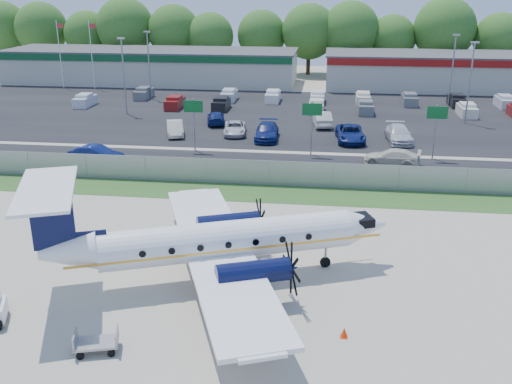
# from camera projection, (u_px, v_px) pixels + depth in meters

# --- Properties ---
(ground) EXTENTS (170.00, 170.00, 0.00)m
(ground) POSITION_uv_depth(u_px,v_px,m) (243.00, 267.00, 32.00)
(ground) COLOR #B4AB98
(ground) RESTS_ON ground
(grass_verge) EXTENTS (170.00, 4.00, 0.02)m
(grass_verge) POSITION_uv_depth(u_px,v_px,m) (266.00, 194.00, 43.18)
(grass_verge) COLOR #2D561E
(grass_verge) RESTS_ON ground
(access_road) EXTENTS (170.00, 8.00, 0.02)m
(access_road) POSITION_uv_depth(u_px,v_px,m) (275.00, 166.00, 49.71)
(access_road) COLOR black
(access_road) RESTS_ON ground
(parking_lot) EXTENTS (170.00, 32.00, 0.02)m
(parking_lot) POSITION_uv_depth(u_px,v_px,m) (291.00, 115.00, 69.28)
(parking_lot) COLOR black
(parking_lot) RESTS_ON ground
(perimeter_fence) EXTENTS (120.00, 0.06, 1.99)m
(perimeter_fence) POSITION_uv_depth(u_px,v_px,m) (269.00, 173.00, 44.71)
(perimeter_fence) COLOR gray
(perimeter_fence) RESTS_ON ground
(building_west) EXTENTS (46.40, 12.40, 5.24)m
(building_west) POSITION_uv_depth(u_px,v_px,m) (152.00, 66.00, 91.70)
(building_west) COLOR beige
(building_west) RESTS_ON ground
(building_east) EXTENTS (44.40, 12.40, 5.24)m
(building_east) POSITION_uv_depth(u_px,v_px,m) (474.00, 71.00, 85.81)
(building_east) COLOR beige
(building_east) RESTS_ON ground
(sign_left) EXTENTS (1.80, 0.26, 5.00)m
(sign_left) POSITION_uv_depth(u_px,v_px,m) (194.00, 114.00, 53.06)
(sign_left) COLOR gray
(sign_left) RESTS_ON ground
(sign_mid) EXTENTS (1.80, 0.26, 5.00)m
(sign_mid) POSITION_uv_depth(u_px,v_px,m) (312.00, 117.00, 51.76)
(sign_mid) COLOR gray
(sign_mid) RESTS_ON ground
(sign_right) EXTENTS (1.80, 0.26, 5.00)m
(sign_right) POSITION_uv_depth(u_px,v_px,m) (436.00, 120.00, 50.47)
(sign_right) COLOR gray
(sign_right) RESTS_ON ground
(flagpole_west) EXTENTS (1.06, 0.12, 10.00)m
(flagpole_west) POSITION_uv_depth(u_px,v_px,m) (60.00, 50.00, 85.57)
(flagpole_west) COLOR white
(flagpole_west) RESTS_ON ground
(flagpole_east) EXTENTS (1.06, 0.12, 10.00)m
(flagpole_east) POSITION_uv_depth(u_px,v_px,m) (92.00, 51.00, 84.98)
(flagpole_east) COLOR white
(flagpole_east) RESTS_ON ground
(light_pole_nw) EXTENTS (0.90, 0.35, 9.09)m
(light_pole_nw) POSITION_uv_depth(u_px,v_px,m) (124.00, 71.00, 67.99)
(light_pole_nw) COLOR gray
(light_pole_nw) RESTS_ON ground
(light_pole_ne) EXTENTS (0.90, 0.35, 9.09)m
(light_pole_ne) POSITION_uv_depth(u_px,v_px,m) (470.00, 77.00, 63.28)
(light_pole_ne) COLOR gray
(light_pole_ne) RESTS_ON ground
(light_pole_sw) EXTENTS (0.90, 0.35, 9.09)m
(light_pole_sw) POSITION_uv_depth(u_px,v_px,m) (149.00, 60.00, 77.31)
(light_pole_sw) COLOR gray
(light_pole_sw) RESTS_ON ground
(light_pole_se) EXTENTS (0.90, 0.35, 9.09)m
(light_pole_se) POSITION_uv_depth(u_px,v_px,m) (453.00, 65.00, 72.60)
(light_pole_se) COLOR gray
(light_pole_se) RESTS_ON ground
(tree_line) EXTENTS (112.00, 6.00, 14.00)m
(tree_line) POSITION_uv_depth(u_px,v_px,m) (304.00, 74.00, 100.98)
(tree_line) COLOR #2E601C
(tree_line) RESTS_ON ground
(aircraft) EXTENTS (19.20, 18.67, 5.92)m
(aircraft) POSITION_uv_depth(u_px,v_px,m) (220.00, 241.00, 29.86)
(aircraft) COLOR white
(aircraft) RESTS_ON ground
(baggage_cart_near) EXTENTS (2.06, 1.55, 0.96)m
(baggage_cart_near) POSITION_uv_depth(u_px,v_px,m) (97.00, 342.00, 24.49)
(baggage_cart_near) COLOR gray
(baggage_cart_near) RESTS_ON ground
(baggage_cart_far) EXTENTS (2.26, 1.52, 1.12)m
(baggage_cart_far) POSITION_uv_depth(u_px,v_px,m) (239.00, 270.00, 30.48)
(baggage_cart_far) COLOR gray
(baggage_cart_far) RESTS_ON ground
(cone_nose) EXTENTS (0.35, 0.35, 0.49)m
(cone_nose) POSITION_uv_depth(u_px,v_px,m) (344.00, 333.00, 25.53)
(cone_nose) COLOR #EA3507
(cone_nose) RESTS_ON ground
(cone_port_wing) EXTENTS (0.38, 0.38, 0.55)m
(cone_port_wing) POSITION_uv_depth(u_px,v_px,m) (221.00, 347.00, 24.45)
(cone_port_wing) COLOR #EA3507
(cone_port_wing) RESTS_ON ground
(cone_starboard_wing) EXTENTS (0.35, 0.35, 0.49)m
(cone_starboard_wing) POSITION_uv_depth(u_px,v_px,m) (250.00, 179.00, 45.83)
(cone_starboard_wing) COLOR #EA3507
(cone_starboard_wing) RESTS_ON ground
(road_car_west) EXTENTS (5.12, 2.62, 1.61)m
(road_car_west) POSITION_uv_depth(u_px,v_px,m) (98.00, 164.00, 50.38)
(road_car_west) COLOR navy
(road_car_west) RESTS_ON ground
(road_car_mid) EXTENTS (5.16, 2.88, 1.41)m
(road_car_mid) POSITION_uv_depth(u_px,v_px,m) (391.00, 165.00, 50.11)
(road_car_mid) COLOR beige
(road_car_mid) RESTS_ON ground
(parked_car_a) EXTENTS (2.92, 4.90, 1.53)m
(parked_car_a) POSITION_uv_depth(u_px,v_px,m) (175.00, 135.00, 59.94)
(parked_car_a) COLOR beige
(parked_car_a) RESTS_ON ground
(parked_car_b) EXTENTS (2.87, 5.12, 1.35)m
(parked_car_b) POSITION_uv_depth(u_px,v_px,m) (235.00, 134.00, 60.26)
(parked_car_b) COLOR silver
(parked_car_b) RESTS_ON ground
(parked_car_c) EXTENTS (2.50, 5.69, 1.63)m
(parked_car_c) POSITION_uv_depth(u_px,v_px,m) (267.00, 139.00, 58.42)
(parked_car_c) COLOR navy
(parked_car_c) RESTS_ON ground
(parked_car_d) EXTENTS (3.06, 5.93, 1.60)m
(parked_car_d) POSITION_uv_depth(u_px,v_px,m) (350.00, 141.00, 57.65)
(parked_car_d) COLOR navy
(parked_car_d) RESTS_ON ground
(parked_car_e) EXTENTS (2.59, 5.69, 1.61)m
(parked_car_e) POSITION_uv_depth(u_px,v_px,m) (398.00, 142.00, 57.49)
(parked_car_e) COLOR silver
(parked_car_e) RESTS_ON ground
(parked_car_f) EXTENTS (2.88, 5.08, 1.39)m
(parked_car_f) POSITION_uv_depth(u_px,v_px,m) (216.00, 124.00, 64.88)
(parked_car_f) COLOR navy
(parked_car_f) RESTS_ON ground
(parked_car_g) EXTENTS (2.50, 5.32, 1.69)m
(parked_car_g) POSITION_uv_depth(u_px,v_px,m) (322.00, 126.00, 63.90)
(parked_car_g) COLOR beige
(parked_car_g) RESTS_ON ground
(far_parking_rows) EXTENTS (56.00, 10.00, 1.60)m
(far_parking_rows) POSITION_uv_depth(u_px,v_px,m) (294.00, 107.00, 73.95)
(far_parking_rows) COLOR gray
(far_parking_rows) RESTS_ON ground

